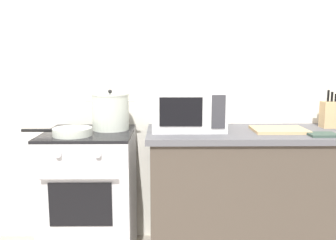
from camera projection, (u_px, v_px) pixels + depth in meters
back_wall at (181, 81)px, 2.77m from camera, size 4.40×0.10×2.50m
lower_cabinet_right at (267, 197)px, 2.56m from camera, size 1.64×0.56×0.88m
countertop_right at (269, 134)px, 2.48m from camera, size 1.70×0.60×0.04m
stove at (91, 196)px, 2.52m from camera, size 0.60×0.64×0.92m
stock_pot at (111, 112)px, 2.51m from camera, size 0.35×0.26×0.28m
frying_pan at (71, 132)px, 2.31m from camera, size 0.45×0.25×0.05m
microwave at (188, 108)px, 2.51m from camera, size 0.50×0.37×0.30m
cutting_board at (279, 130)px, 2.46m from camera, size 0.36×0.26×0.02m
knife_block at (331, 114)px, 2.59m from camera, size 0.13×0.10×0.27m
oven_mitt at (322, 135)px, 2.31m from camera, size 0.18×0.14×0.02m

